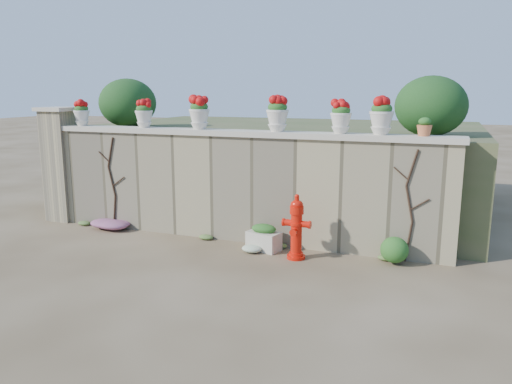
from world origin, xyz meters
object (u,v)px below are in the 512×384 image
at_px(planter_box, 264,238).
at_px(terracotta_pot, 424,128).
at_px(urn_pot_0, 82,113).
at_px(fire_hydrant, 296,227).

relative_size(planter_box, terracotta_pot, 2.20).
relative_size(urn_pot_0, terracotta_pot, 1.77).
bearing_deg(urn_pot_0, terracotta_pot, -0.00).
relative_size(fire_hydrant, urn_pot_0, 2.16).
bearing_deg(planter_box, fire_hydrant, -5.30).
xyz_separation_m(fire_hydrant, terracotta_pot, (1.92, 0.74, 1.67)).
height_order(planter_box, terracotta_pot, terracotta_pot).
height_order(fire_hydrant, terracotta_pot, terracotta_pot).
distance_m(planter_box, urn_pot_0, 4.81).
bearing_deg(terracotta_pot, urn_pot_0, 180.00).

